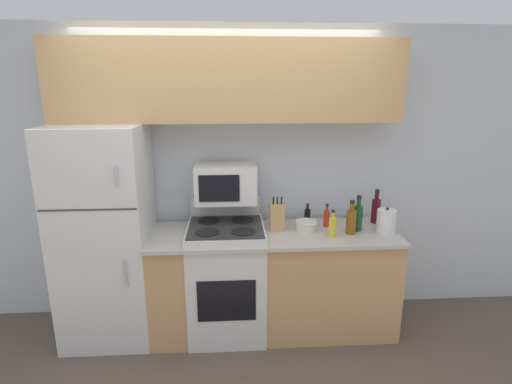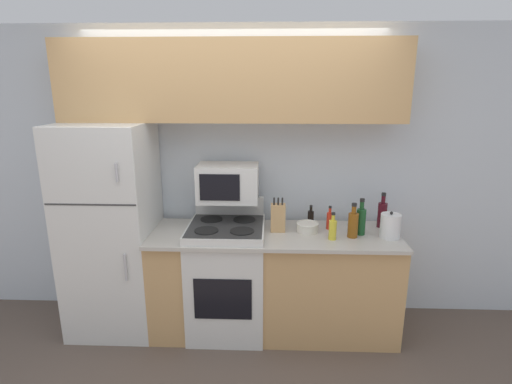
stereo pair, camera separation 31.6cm
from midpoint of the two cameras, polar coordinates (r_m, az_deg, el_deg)
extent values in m
plane|color=brown|center=(3.46, -1.01, -21.57)|extent=(12.00, 12.00, 0.00)
cube|color=silver|center=(3.56, -0.47, 2.29)|extent=(8.00, 0.05, 2.55)
cube|color=tan|center=(3.49, 5.20, -12.86)|extent=(2.02, 0.63, 0.86)
cube|color=#BCB7AD|center=(3.29, 5.41, -6.16)|extent=(2.02, 0.67, 0.03)
cube|color=silver|center=(3.52, -17.53, -5.18)|extent=(0.71, 0.66, 1.77)
cube|color=#383838|center=(3.13, -19.96, -1.74)|extent=(0.69, 0.01, 0.01)
cylinder|color=#B7B7BC|center=(2.97, -16.48, 2.65)|extent=(0.02, 0.02, 0.14)
cylinder|color=#B7B7BC|center=(3.21, -15.48, -10.43)|extent=(0.02, 0.02, 0.22)
cube|color=tan|center=(3.27, -0.68, 15.54)|extent=(2.73, 0.36, 0.63)
cube|color=silver|center=(3.46, -1.48, -12.23)|extent=(0.62, 0.63, 0.95)
cube|color=black|center=(3.19, -1.86, -15.16)|extent=(0.45, 0.01, 0.34)
cube|color=#2D2D2D|center=(3.27, -1.54, -4.91)|extent=(0.60, 0.60, 0.01)
cube|color=silver|center=(3.53, -1.23, -1.93)|extent=(0.60, 0.06, 0.16)
cylinder|color=black|center=(3.15, -4.27, -5.56)|extent=(0.19, 0.19, 0.01)
cylinder|color=black|center=(3.13, 0.87, -5.64)|extent=(0.19, 0.19, 0.01)
cylinder|color=black|center=(3.41, -3.75, -3.92)|extent=(0.19, 0.19, 0.01)
cylinder|color=black|center=(3.39, 0.99, -3.98)|extent=(0.19, 0.19, 0.01)
cube|color=silver|center=(3.32, -1.31, 1.28)|extent=(0.50, 0.31, 0.31)
cube|color=black|center=(3.17, -2.39, 0.61)|extent=(0.32, 0.01, 0.22)
cube|color=tan|center=(3.30, 5.91, -3.73)|extent=(0.12, 0.09, 0.23)
cylinder|color=black|center=(3.24, 5.40, -1.36)|extent=(0.01, 0.01, 0.06)
cylinder|color=black|center=(3.25, 5.99, -1.37)|extent=(0.01, 0.01, 0.06)
cylinder|color=black|center=(3.25, 6.58, -1.37)|extent=(0.01, 0.01, 0.06)
cylinder|color=silver|center=(3.34, 10.08, -5.09)|extent=(0.17, 0.17, 0.07)
torus|color=silver|center=(3.32, 10.11, -4.50)|extent=(0.19, 0.19, 0.01)
cylinder|color=red|center=(3.43, 13.07, -4.09)|extent=(0.05, 0.05, 0.14)
cylinder|color=red|center=(3.40, 13.17, -2.63)|extent=(0.02, 0.02, 0.04)
cylinder|color=black|center=(3.39, 13.20, -2.15)|extent=(0.02, 0.03, 0.02)
cylinder|color=brown|center=(3.29, 16.39, -4.64)|extent=(0.08, 0.08, 0.20)
cylinder|color=brown|center=(3.25, 16.56, -2.50)|extent=(0.04, 0.04, 0.06)
cylinder|color=black|center=(3.24, 16.62, -1.79)|extent=(0.04, 0.04, 0.02)
cylinder|color=#470F19|center=(3.59, 20.00, -3.16)|extent=(0.08, 0.08, 0.21)
cylinder|color=#470F19|center=(3.55, 20.20, -1.04)|extent=(0.03, 0.03, 0.07)
cylinder|color=black|center=(3.54, 20.26, -0.34)|extent=(0.04, 0.04, 0.02)
cylinder|color=gold|center=(3.21, 13.69, -5.36)|extent=(0.06, 0.06, 0.15)
cylinder|color=gold|center=(3.17, 13.81, -3.64)|extent=(0.03, 0.03, 0.05)
cylinder|color=black|center=(3.16, 13.84, -3.08)|extent=(0.03, 0.03, 0.02)
cylinder|color=black|center=(3.49, 10.41, -3.75)|extent=(0.05, 0.05, 0.13)
cylinder|color=black|center=(3.46, 10.47, -2.45)|extent=(0.02, 0.02, 0.04)
cylinder|color=black|center=(3.45, 10.49, -2.02)|extent=(0.03, 0.03, 0.01)
cylinder|color=#194C23|center=(3.36, 17.38, -4.15)|extent=(0.08, 0.08, 0.21)
cylinder|color=#194C23|center=(3.32, 17.57, -1.90)|extent=(0.03, 0.03, 0.07)
cylinder|color=black|center=(3.31, 17.63, -1.15)|extent=(0.04, 0.04, 0.02)
cylinder|color=white|center=(3.37, 21.22, -4.59)|extent=(0.16, 0.16, 0.19)
sphere|color=black|center=(3.34, 21.40, -2.84)|extent=(0.02, 0.02, 0.02)
camera|label=1|loc=(0.16, -87.14, 0.77)|focal=28.00mm
camera|label=2|loc=(0.16, 92.86, -0.77)|focal=28.00mm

